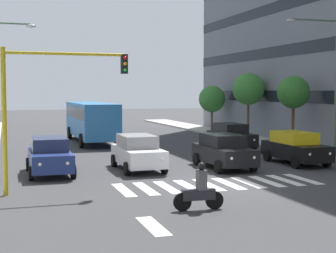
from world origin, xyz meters
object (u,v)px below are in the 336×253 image
Objects in this scene: car_1 at (223,151)px; bus_behind_traffic at (91,118)px; car_3 at (49,156)px; street_tree_3 at (212,99)px; car_0 at (295,147)px; car_row2_0 at (231,136)px; street_tree_2 at (248,89)px; car_2 at (138,152)px; street_lamp_left at (329,73)px; motorcycle_with_rider at (200,191)px; traffic_light_gantry at (42,95)px; street_tree_1 at (293,93)px.

bus_behind_traffic reaches higher than car_1.
car_3 is 26.62m from street_tree_3.
car_3 is at bearing -2.32° from car_0.
car_0 is at bearing 79.28° from street_tree_3.
car_1 is at bearing 62.56° from car_row2_0.
car_2 is at bearing 46.42° from street_tree_2.
street_lamp_left is (-11.18, 13.87, 3.07)m from bus_behind_traffic.
motorcycle_with_rider is (-4.07, 8.82, -0.24)m from car_3.
street_tree_2 is at bearing 176.12° from bus_behind_traffic.
traffic_light_gantry reaches higher than motorcycle_with_rider.
car_2 is at bearing 58.59° from street_tree_3.
car_3 is 0.85× the size of street_tree_2.
street_tree_2 reaches higher than street_tree_3.
car_3 is (8.50, -0.74, 0.00)m from car_1.
street_tree_2 is at bearing 92.02° from street_tree_3.
car_1 is 16.86m from street_tree_2.
street_tree_2 is (-4.24, -13.98, 3.16)m from car_0.
traffic_light_gantry is 30.42m from street_tree_3.
street_tree_1 is at bearing 146.24° from bus_behind_traffic.
street_tree_1 is (-12.40, -6.00, 2.91)m from car_2.
street_tree_2 is (-17.03, -13.46, 3.16)m from car_3.
car_row2_0 is 0.81× the size of traffic_light_gantry.
car_0 is 8.15m from street_tree_1.
car_1 is at bearing 68.75° from street_tree_3.
street_tree_3 is (-4.27, -13.58, 2.26)m from car_row2_0.
street_tree_1 is at bearing -102.25° from street_lamp_left.
street_tree_1 is (-8.15, -6.78, 2.91)m from car_1.
car_3 is (4.26, 0.04, 0.00)m from car_2.
car_2 is (4.24, -0.78, 0.00)m from car_1.
street_tree_3 is at bearing -87.98° from street_tree_2.
street_tree_3 is (-17.35, -24.98, -0.58)m from traffic_light_gantry.
street_tree_3 reaches higher than car_0.
street_tree_3 is (-3.99, -21.06, 2.26)m from car_0.
street_tree_3 reaches higher than bus_behind_traffic.
car_row2_0 is 8.21m from street_lamp_left.
car_1 is 4.32m from car_2.
car_3 is 21.93m from street_tree_2.
street_lamp_left reaches higher than car_3.
street_lamp_left is at bearing -177.88° from car_2.
car_1 is at bearing 175.06° from car_3.
bus_behind_traffic is at bearing -41.74° from car_row2_0.
car_row2_0 is at bearing -117.44° from car_1.
street_lamp_left is at bearing -170.26° from car_1.
traffic_light_gantry is (13.08, 11.40, 2.85)m from car_row2_0.
car_2 is 0.57× the size of street_lamp_left.
traffic_light_gantry is at bearing 82.58° from car_3.
street_lamp_left is 1.83× the size of street_tree_3.
street_tree_1 is at bearing -120.52° from car_0.
street_lamp_left reaches higher than bus_behind_traffic.
motorcycle_with_rider is (0.19, 8.86, -0.24)m from car_2.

